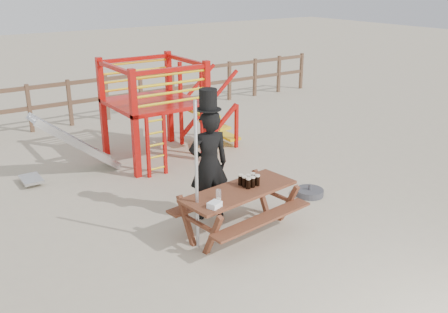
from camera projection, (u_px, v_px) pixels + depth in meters
The scene contains 10 objects.
ground at pixel (250, 224), 7.82m from camera, with size 60.00×60.00×0.00m, color tan.
back_fence at pixel (88, 95), 13.00m from camera, with size 15.09×0.09×1.20m.
playground_fort at pixel (151, 109), 10.30m from camera, with size 4.71×1.84×2.10m.
picnic_table at pixel (239, 206), 7.45m from camera, with size 1.94×1.45×0.70m.
man_with_hat at pixel (209, 162), 7.78m from camera, with size 0.72×0.55×2.10m.
metal_pole at pixel (197, 177), 6.83m from camera, with size 0.05×0.05×2.16m, color #B2B2B7.
parasol_base at pixel (310, 192), 8.84m from camera, with size 0.49×0.49×0.21m.
paper_bag at pixel (215, 205), 6.79m from camera, with size 0.18×0.14×0.08m, color white.
stout_pints at pixel (249, 181), 7.47m from camera, with size 0.27×0.25×0.17m.
empty_glasses at pixel (219, 195), 7.02m from camera, with size 0.08×0.08×0.15m.
Camera 1 is at (-4.28, -5.53, 3.68)m, focal length 40.00 mm.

